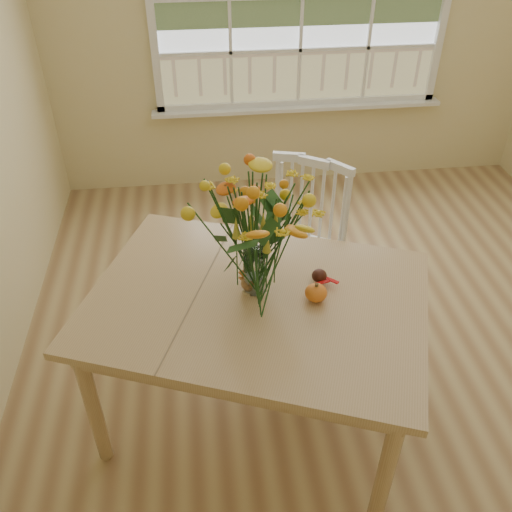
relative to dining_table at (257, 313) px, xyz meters
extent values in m
cube|color=#987049|center=(0.65, 0.28, -0.72)|extent=(4.00, 4.50, 0.01)
cube|color=beige|center=(0.65, 2.53, 0.64)|extent=(4.00, 0.02, 2.70)
cube|color=white|center=(0.65, 2.46, -0.02)|extent=(2.42, 0.12, 0.03)
cube|color=tan|center=(0.00, 0.00, 0.07)|extent=(1.78, 1.54, 0.04)
cube|color=tan|center=(0.00, 0.00, 0.00)|extent=(1.63, 1.38, 0.10)
cylinder|color=tan|center=(-0.77, -0.18, -0.33)|extent=(0.07, 0.07, 0.76)
cylinder|color=tan|center=(-0.46, 0.65, -0.33)|extent=(0.07, 0.07, 0.76)
cylinder|color=tan|center=(0.46, -0.65, -0.33)|extent=(0.07, 0.07, 0.76)
cylinder|color=tan|center=(0.77, 0.18, -0.33)|extent=(0.07, 0.07, 0.76)
cube|color=white|center=(0.32, 0.68, -0.22)|extent=(0.65, 0.64, 0.05)
cube|color=white|center=(0.42, 0.83, 0.05)|extent=(0.42, 0.29, 0.54)
cylinder|color=white|center=(0.08, 0.63, -0.48)|extent=(0.04, 0.04, 0.47)
cylinder|color=white|center=(0.26, 0.93, -0.48)|extent=(0.04, 0.04, 0.47)
cylinder|color=white|center=(0.39, 0.44, -0.48)|extent=(0.04, 0.04, 0.47)
cylinder|color=white|center=(0.57, 0.73, -0.48)|extent=(0.04, 0.04, 0.47)
cylinder|color=white|center=(0.00, 0.06, 0.20)|extent=(0.10, 0.10, 0.22)
ellipsoid|color=orange|center=(0.26, -0.05, 0.13)|extent=(0.10, 0.10, 0.08)
cylinder|color=#CCB78C|center=(-0.03, 0.05, 0.10)|extent=(0.06, 0.06, 0.01)
ellipsoid|color=brown|center=(-0.03, 0.05, 0.13)|extent=(0.10, 0.09, 0.06)
ellipsoid|color=#38160F|center=(0.30, 0.08, 0.12)|extent=(0.07, 0.07, 0.06)
camera|label=1|loc=(-0.22, -1.82, 1.71)|focal=38.00mm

